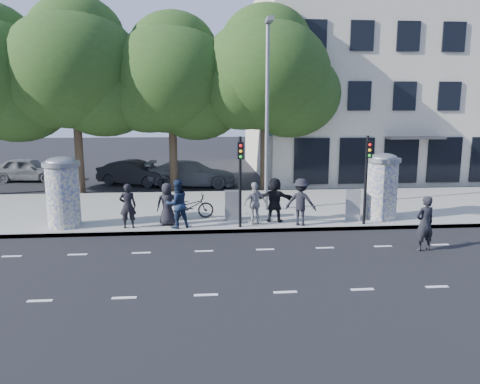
{
  "coord_description": "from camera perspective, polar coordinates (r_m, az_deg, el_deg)",
  "views": [
    {
      "loc": [
        -2.14,
        -13.2,
        4.61
      ],
      "look_at": [
        -0.64,
        3.5,
        1.55
      ],
      "focal_mm": 35.0,
      "sensor_mm": 36.0,
      "label": 1
    }
  ],
  "objects": [
    {
      "name": "traffic_pole_near",
      "position": [
        17.23,
        0.03,
        2.4
      ],
      "size": [
        0.22,
        0.31,
        3.4
      ],
      "color": "black",
      "rests_on": "sidewalk"
    },
    {
      "name": "traffic_pole_far",
      "position": [
        18.29,
        15.2,
        2.51
      ],
      "size": [
        0.22,
        0.31,
        3.4
      ],
      "color": "black",
      "rests_on": "sidewalk"
    },
    {
      "name": "man_road",
      "position": [
        16.26,
        21.6,
        -3.59
      ],
      "size": [
        0.73,
        0.55,
        1.8
      ],
      "primitive_type": "imported",
      "rotation": [
        0.0,
        0.0,
        3.34
      ],
      "color": "black",
      "rests_on": "ground"
    },
    {
      "name": "bicycle",
      "position": [
        18.98,
        -6.08,
        -1.76
      ],
      "size": [
        0.92,
        1.97,
        1.0
      ],
      "primitive_type": "imported",
      "rotation": [
        0.0,
        0.0,
        1.71
      ],
      "color": "black",
      "rests_on": "sidewalk"
    },
    {
      "name": "ground",
      "position": [
        14.15,
        3.89,
        -8.7
      ],
      "size": [
        120.0,
        120.0,
        0.0
      ],
      "primitive_type": "plane",
      "color": "black",
      "rests_on": "ground"
    },
    {
      "name": "car_mid",
      "position": [
        28.52,
        -12.67,
        2.28
      ],
      "size": [
        3.24,
        4.71,
        1.47
      ],
      "primitive_type": "imported",
      "rotation": [
        0.0,
        0.0,
        1.15
      ],
      "color": "black",
      "rests_on": "ground"
    },
    {
      "name": "cabinet_right",
      "position": [
        19.2,
        13.61,
        -1.54
      ],
      "size": [
        0.68,
        0.57,
        1.2
      ],
      "primitive_type": "cube",
      "rotation": [
        0.0,
        0.0,
        -0.31
      ],
      "color": "gray",
      "rests_on": "sidewalk"
    },
    {
      "name": "ped_e",
      "position": [
        17.92,
        1.82,
        -1.38
      ],
      "size": [
        1.1,
        0.87,
        1.64
      ],
      "primitive_type": "imported",
      "rotation": [
        0.0,
        0.0,
        3.53
      ],
      "color": "gray",
      "rests_on": "sidewalk"
    },
    {
      "name": "ped_f",
      "position": [
        18.34,
        4.24,
        -0.95
      ],
      "size": [
        1.73,
        1.02,
        1.76
      ],
      "primitive_type": "imported",
      "rotation": [
        0.0,
        0.0,
        2.85
      ],
      "color": "black",
      "rests_on": "sidewalk"
    },
    {
      "name": "tree_mid_left",
      "position": [
        26.54,
        -19.58,
        13.85
      ],
      "size": [
        7.2,
        7.2,
        9.57
      ],
      "color": "#38281C",
      "rests_on": "ground"
    },
    {
      "name": "ped_d",
      "position": [
        17.91,
        7.42,
        -1.21
      ],
      "size": [
        1.33,
        1.05,
        1.8
      ],
      "primitive_type": "imported",
      "rotation": [
        0.0,
        0.0,
        2.77
      ],
      "color": "black",
      "rests_on": "sidewalk"
    },
    {
      "name": "car_right",
      "position": [
        27.58,
        -5.89,
        2.24
      ],
      "size": [
        2.65,
        5.36,
        1.5
      ],
      "primitive_type": "imported",
      "rotation": [
        0.0,
        0.0,
        1.46
      ],
      "color": "slate",
      "rests_on": "ground"
    },
    {
      "name": "street_lamp",
      "position": [
        20.05,
        3.35,
        10.85
      ],
      "size": [
        0.25,
        0.93,
        8.0
      ],
      "color": "slate",
      "rests_on": "sidewalk"
    },
    {
      "name": "tree_near_left",
      "position": [
        25.98,
        -8.37,
        13.45
      ],
      "size": [
        6.8,
        6.8,
        8.97
      ],
      "color": "#38281C",
      "rests_on": "ground"
    },
    {
      "name": "car_left",
      "position": [
        32.17,
        -24.38,
        2.52
      ],
      "size": [
        2.21,
        4.53,
        1.49
      ],
      "primitive_type": "imported",
      "rotation": [
        0.0,
        0.0,
        1.47
      ],
      "color": "slate",
      "rests_on": "ground"
    },
    {
      "name": "curb",
      "position": [
        17.48,
        2.07,
        -4.7
      ],
      "size": [
        40.0,
        0.1,
        0.16
      ],
      "primitive_type": "cube",
      "color": "slate",
      "rests_on": "ground"
    },
    {
      "name": "cabinet_left",
      "position": [
        18.66,
        -0.98,
        -1.62
      ],
      "size": [
        0.58,
        0.43,
        1.18
      ],
      "primitive_type": "cube",
      "rotation": [
        0.0,
        0.0,
        -0.03
      ],
      "color": "slate",
      "rests_on": "sidewalk"
    },
    {
      "name": "ped_a",
      "position": [
        17.98,
        -8.86,
        -1.47
      ],
      "size": [
        0.85,
        0.6,
        1.63
      ],
      "primitive_type": "imported",
      "rotation": [
        0.0,
        0.0,
        3.25
      ],
      "color": "black",
      "rests_on": "sidewalk"
    },
    {
      "name": "lane_dash_far",
      "position": [
        15.46,
        3.07,
        -7.01
      ],
      "size": [
        32.0,
        0.12,
        0.01
      ],
      "primitive_type": "cube",
      "color": "silver",
      "rests_on": "ground"
    },
    {
      "name": "ad_column_right",
      "position": [
        19.59,
        16.94,
        0.87
      ],
      "size": [
        1.36,
        1.36,
        2.65
      ],
      "color": "beige",
      "rests_on": "sidewalk"
    },
    {
      "name": "ped_b",
      "position": [
        17.84,
        -13.52,
        -1.66
      ],
      "size": [
        0.64,
        0.44,
        1.68
      ],
      "primitive_type": "imported",
      "rotation": [
        0.0,
        0.0,
        3.21
      ],
      "color": "black",
      "rests_on": "sidewalk"
    },
    {
      "name": "ad_column_left",
      "position": [
        18.66,
        -20.8,
        0.19
      ],
      "size": [
        1.36,
        1.36,
        2.65
      ],
      "color": "beige",
      "rests_on": "sidewalk"
    },
    {
      "name": "lane_dash_near",
      "position": [
        12.12,
        5.55,
        -12.06
      ],
      "size": [
        32.0,
        0.12,
        0.01
      ],
      "primitive_type": "cube",
      "color": "silver",
      "rests_on": "ground"
    },
    {
      "name": "sidewalk",
      "position": [
        21.3,
        0.74,
        -1.95
      ],
      "size": [
        40.0,
        8.0,
        0.15
      ],
      "primitive_type": "cube",
      "color": "gray",
      "rests_on": "ground"
    },
    {
      "name": "ped_c",
      "position": [
        17.53,
        -7.68,
        -1.43
      ],
      "size": [
        1.09,
        0.99,
        1.82
      ],
      "primitive_type": "imported",
      "rotation": [
        0.0,
        0.0,
        3.56
      ],
      "color": "#19263E",
      "rests_on": "sidewalk"
    },
    {
      "name": "tree_center",
      "position": [
        25.81,
        3.07,
        14.11
      ],
      "size": [
        7.0,
        7.0,
        9.3
      ],
      "color": "#38281C",
      "rests_on": "ground"
    },
    {
      "name": "building",
      "position": [
        36.1,
        18.34,
        12.03
      ],
      "size": [
        20.3,
        15.85,
        12.0
      ],
      "color": "#B3AC96",
      "rests_on": "ground"
    }
  ]
}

